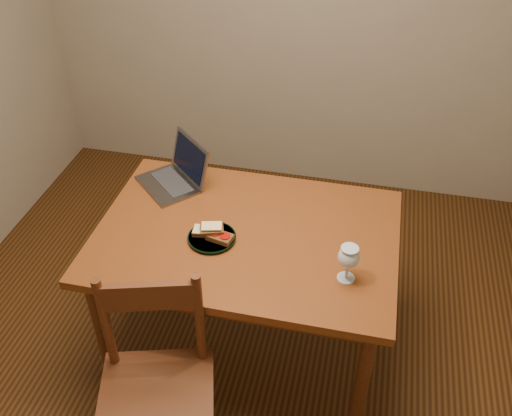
% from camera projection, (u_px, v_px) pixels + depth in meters
% --- Properties ---
extents(floor, '(3.20, 3.20, 0.02)m').
position_uv_depth(floor, '(232.00, 351.00, 2.89)').
color(floor, black).
rests_on(floor, ground).
extents(table, '(1.30, 0.90, 0.74)m').
position_uv_depth(table, '(246.00, 247.00, 2.52)').
color(table, '#4E260D').
rests_on(table, floor).
extents(chair, '(0.53, 0.52, 0.46)m').
position_uv_depth(chair, '(155.00, 382.00, 2.15)').
color(chair, '#3B1A0C').
rests_on(chair, floor).
extents(plate, '(0.21, 0.21, 0.02)m').
position_uv_depth(plate, '(212.00, 238.00, 2.42)').
color(plate, black).
rests_on(plate, table).
extents(sandwich_cheese, '(0.10, 0.06, 0.03)m').
position_uv_depth(sandwich_cheese, '(204.00, 231.00, 2.42)').
color(sandwich_cheese, '#381E0C').
rests_on(sandwich_cheese, plate).
extents(sandwich_tomato, '(0.12, 0.09, 0.03)m').
position_uv_depth(sandwich_tomato, '(220.00, 236.00, 2.39)').
color(sandwich_tomato, '#381E0C').
rests_on(sandwich_tomato, plate).
extents(sandwich_top, '(0.11, 0.09, 0.03)m').
position_uv_depth(sandwich_top, '(212.00, 229.00, 2.40)').
color(sandwich_top, '#381E0C').
rests_on(sandwich_top, plate).
extents(milk_glass, '(0.09, 0.09, 0.17)m').
position_uv_depth(milk_glass, '(348.00, 263.00, 2.20)').
color(milk_glass, white).
rests_on(milk_glass, table).
extents(laptop, '(0.40, 0.39, 0.21)m').
position_uv_depth(laptop, '(178.00, 172.00, 2.73)').
color(laptop, slate).
rests_on(laptop, table).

